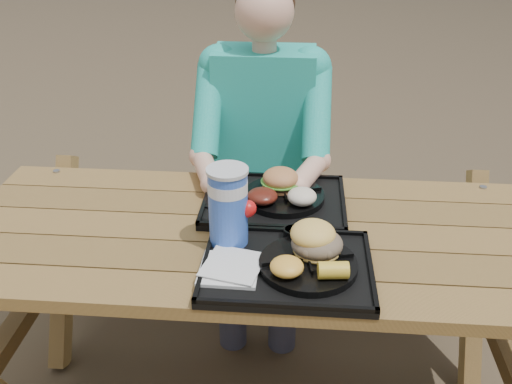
{
  "coord_description": "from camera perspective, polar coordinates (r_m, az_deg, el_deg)",
  "views": [
    {
      "loc": [
        0.12,
        -1.44,
        1.66
      ],
      "look_at": [
        0.0,
        0.0,
        0.88
      ],
      "focal_mm": 40.0,
      "sensor_mm": 36.0,
      "label": 1
    }
  ],
  "objects": [
    {
      "name": "picnic_table",
      "position": [
        1.93,
        -0.0,
        -13.32
      ],
      "size": [
        1.8,
        1.49,
        0.75
      ],
      "primitive_type": null,
      "color": "#999999",
      "rests_on": "ground"
    },
    {
      "name": "tray_near",
      "position": [
        1.53,
        3.12,
        -7.65
      ],
      "size": [
        0.45,
        0.35,
        0.02
      ],
      "primitive_type": "cube",
      "color": "black",
      "rests_on": "picnic_table"
    },
    {
      "name": "tray_far",
      "position": [
        1.83,
        1.84,
        -1.07
      ],
      "size": [
        0.45,
        0.35,
        0.02
      ],
      "primitive_type": "cube",
      "color": "black",
      "rests_on": "picnic_table"
    },
    {
      "name": "plate_near",
      "position": [
        1.52,
        5.23,
        -7.23
      ],
      "size": [
        0.26,
        0.26,
        0.02
      ],
      "primitive_type": "cylinder",
      "color": "black",
      "rests_on": "tray_near"
    },
    {
      "name": "plate_far",
      "position": [
        1.83,
        2.81,
        -0.41
      ],
      "size": [
        0.26,
        0.26,
        0.02
      ],
      "primitive_type": "cylinder",
      "color": "black",
      "rests_on": "tray_far"
    },
    {
      "name": "napkin_stack",
      "position": [
        1.5,
        -2.71,
        -7.61
      ],
      "size": [
        0.16,
        0.16,
        0.02
      ],
      "primitive_type": "cube",
      "rotation": [
        0.0,
        0.0,
        -0.02
      ],
      "color": "silver",
      "rests_on": "tray_near"
    },
    {
      "name": "soda_cup",
      "position": [
        1.57,
        -2.8,
        -1.59
      ],
      "size": [
        0.11,
        0.11,
        0.22
      ],
      "primitive_type": "cylinder",
      "color": "blue",
      "rests_on": "tray_near"
    },
    {
      "name": "condiment_bbq",
      "position": [
        1.63,
        3.71,
        -4.18
      ],
      "size": [
        0.05,
        0.05,
        0.03
      ],
      "primitive_type": "cylinder",
      "color": "black",
      "rests_on": "tray_near"
    },
    {
      "name": "condiment_mustard",
      "position": [
        1.63,
        5.69,
        -4.22
      ],
      "size": [
        0.05,
        0.05,
        0.03
      ],
      "primitive_type": "cylinder",
      "color": "yellow",
      "rests_on": "tray_near"
    },
    {
      "name": "sandwich",
      "position": [
        1.51,
        6.2,
        -3.9
      ],
      "size": [
        0.13,
        0.13,
        0.13
      ],
      "primitive_type": null,
      "color": "#EEBB54",
      "rests_on": "plate_near"
    },
    {
      "name": "mac_cheese",
      "position": [
        1.45,
        3.1,
        -7.46
      ],
      "size": [
        0.09,
        0.09,
        0.04
      ],
      "primitive_type": "ellipsoid",
      "color": "gold",
      "rests_on": "plate_near"
    },
    {
      "name": "corn_cob",
      "position": [
        1.45,
        7.74,
        -7.76
      ],
      "size": [
        0.08,
        0.08,
        0.04
      ],
      "primitive_type": null,
      "rotation": [
        0.0,
        0.0,
        0.1
      ],
      "color": "yellow",
      "rests_on": "plate_near"
    },
    {
      "name": "cutlery_far",
      "position": [
        1.86,
        -3.32,
        -0.18
      ],
      "size": [
        0.03,
        0.17,
        0.01
      ],
      "primitive_type": "cube",
      "rotation": [
        0.0,
        0.0,
        -0.02
      ],
      "color": "black",
      "rests_on": "tray_far"
    },
    {
      "name": "burger",
      "position": [
        1.83,
        2.48,
        1.83
      ],
      "size": [
        0.12,
        0.12,
        0.11
      ],
      "primitive_type": null,
      "color": "#BC7542",
      "rests_on": "plate_far"
    },
    {
      "name": "baked_beans",
      "position": [
        1.76,
        0.65,
        -0.41
      ],
      "size": [
        0.1,
        0.1,
        0.04
      ],
      "primitive_type": "ellipsoid",
      "color": "#551A11",
      "rests_on": "plate_far"
    },
    {
      "name": "potato_salad",
      "position": [
        1.76,
        4.62,
        -0.44
      ],
      "size": [
        0.09,
        0.09,
        0.05
      ],
      "primitive_type": "ellipsoid",
      "color": "beige",
      "rests_on": "plate_far"
    },
    {
      "name": "diner",
      "position": [
        2.31,
        0.76,
        2.08
      ],
      "size": [
        0.48,
        0.84,
        1.28
      ],
      "primitive_type": null,
      "color": "teal",
      "rests_on": "ground"
    }
  ]
}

